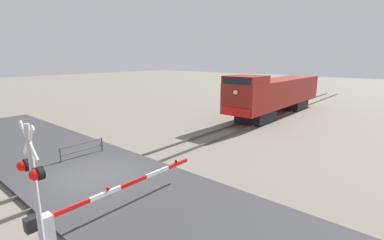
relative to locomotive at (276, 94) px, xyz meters
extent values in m
plane|color=slate|center=(0.00, -19.28, -2.11)|extent=(160.00, 160.00, 0.00)
cube|color=#59544C|center=(-0.72, -19.28, -2.03)|extent=(0.08, 80.00, 0.15)
cube|color=#59544C|center=(0.72, -19.28, -2.03)|extent=(0.08, 80.00, 0.15)
cube|color=#38383A|center=(0.00, -19.28, -2.03)|extent=(36.00, 6.23, 0.17)
cube|color=black|center=(0.00, -3.91, -1.58)|extent=(2.43, 3.20, 1.05)
cube|color=black|center=(0.00, 4.44, -1.58)|extent=(2.43, 3.20, 1.05)
cube|color=maroon|center=(0.00, 0.27, 0.16)|extent=(2.86, 15.18, 2.44)
cube|color=maroon|center=(0.00, -5.88, 1.70)|extent=(2.80, 2.90, 0.64)
cube|color=black|center=(0.00, -7.36, 1.70)|extent=(2.43, 0.06, 0.51)
cube|color=red|center=(0.00, -7.37, -0.71)|extent=(2.72, 0.08, 0.64)
sphere|color=#F2EACC|center=(0.00, -7.38, 0.83)|extent=(0.36, 0.36, 0.36)
cylinder|color=#ADADB2|center=(3.76, -23.13, -0.13)|extent=(0.14, 0.14, 3.96)
cube|color=white|center=(3.76, -23.13, 1.40)|extent=(0.95, 0.04, 0.95)
cube|color=white|center=(3.76, -23.13, 1.40)|extent=(0.95, 0.04, 0.95)
cube|color=black|center=(3.76, -23.13, 0.65)|extent=(1.04, 0.08, 0.08)
sphere|color=red|center=(3.34, -23.23, 0.65)|extent=(0.28, 0.28, 0.28)
sphere|color=red|center=(4.18, -23.23, 0.65)|extent=(0.28, 0.28, 0.28)
cylinder|color=black|center=(3.34, -23.11, 0.65)|extent=(0.34, 0.14, 0.34)
cylinder|color=black|center=(4.18, -23.11, 0.65)|extent=(0.34, 0.14, 0.34)
cube|color=silver|center=(3.32, -22.85, -1.55)|extent=(0.36, 0.36, 1.12)
cube|color=black|center=(3.32, -23.20, -1.09)|extent=(0.28, 0.36, 0.40)
cube|color=red|center=(3.32, -22.06, -1.09)|extent=(0.10, 1.18, 0.14)
cube|color=white|center=(3.32, -20.87, -1.09)|extent=(0.10, 1.18, 0.14)
cube|color=red|center=(3.32, -19.69, -1.09)|extent=(0.10, 1.18, 0.14)
cube|color=white|center=(3.32, -18.50, -1.09)|extent=(0.10, 1.18, 0.14)
cube|color=red|center=(3.32, -17.32, -1.09)|extent=(0.10, 1.18, 0.14)
sphere|color=red|center=(3.32, -20.78, -0.95)|extent=(0.14, 0.14, 0.14)
sphere|color=red|center=(3.32, -17.40, -0.95)|extent=(0.14, 0.14, 0.14)
cylinder|color=#4C4742|center=(-2.95, -19.63, -1.63)|extent=(0.08, 0.08, 0.95)
cylinder|color=#4C4742|center=(-2.95, -17.20, -1.63)|extent=(0.08, 0.08, 0.95)
cylinder|color=#4C4742|center=(-2.95, -18.41, -1.20)|extent=(0.06, 2.43, 0.06)
cylinder|color=#4C4742|center=(-2.95, -18.41, -1.59)|extent=(0.06, 2.43, 0.06)
camera|label=1|loc=(11.15, -25.46, 3.45)|focal=25.74mm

